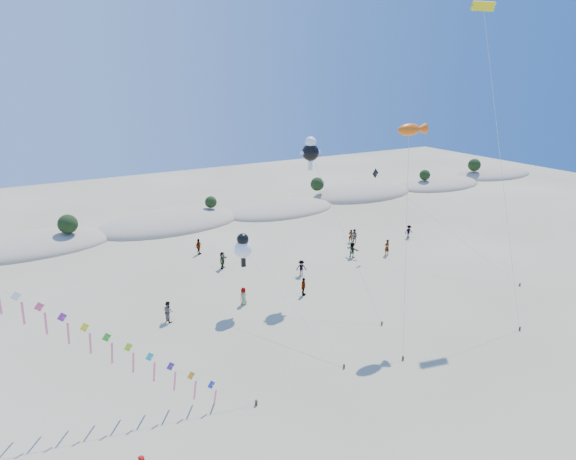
{
  "coord_description": "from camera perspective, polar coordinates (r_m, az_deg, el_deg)",
  "views": [
    {
      "loc": [
        -15.98,
        -14.31,
        18.88
      ],
      "look_at": [
        0.12,
        14.0,
        8.19
      ],
      "focal_mm": 30.0,
      "sensor_mm": 36.0,
      "label": 1
    }
  ],
  "objects": [
    {
      "name": "ground",
      "position": [
        28.58,
        15.12,
        -23.93
      ],
      "size": [
        160.0,
        160.0,
        0.0
      ],
      "primitive_type": "plane",
      "color": "gray",
      "rests_on": "ground"
    },
    {
      "name": "dune_ridge",
      "position": [
        64.63,
        -13.05,
        0.81
      ],
      "size": [
        145.3,
        11.49,
        5.57
      ],
      "color": "tan",
      "rests_on": "ground"
    },
    {
      "name": "fish_kite",
      "position": [
        37.93,
        14.48,
        11.39
      ],
      "size": [
        6.4,
        6.65,
        15.28
      ],
      "color": "#3F2D1E",
      "rests_on": "ground"
    },
    {
      "name": "cartoon_kite_low",
      "position": [
        39.3,
        -5.34,
        -2.06
      ],
      "size": [
        2.8,
        12.25,
        6.54
      ],
      "color": "#3F2D1E",
      "rests_on": "ground"
    },
    {
      "name": "cartoon_kite_high",
      "position": [
        42.44,
        2.7,
        9.37
      ],
      "size": [
        2.0,
        10.74,
        13.63
      ],
      "color": "#3F2D1E",
      "rests_on": "ground"
    },
    {
      "name": "parafoil_kite",
      "position": [
        45.58,
        22.23,
        22.58
      ],
      "size": [
        4.35,
        10.16,
        24.38
      ],
      "color": "#3F2D1E",
      "rests_on": "ground"
    },
    {
      "name": "dark_kite",
      "position": [
        51.18,
        14.3,
        3.41
      ],
      "size": [
        6.33,
        14.78,
        9.19
      ],
      "color": "#3F2D1E",
      "rests_on": "ground"
    },
    {
      "name": "beachgoers",
      "position": [
        49.16,
        1.21,
        -3.37
      ],
      "size": [
        31.91,
        15.24,
        1.76
      ],
      "color": "slate",
      "rests_on": "ground"
    }
  ]
}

